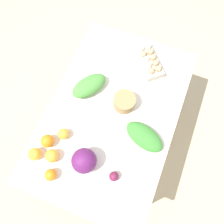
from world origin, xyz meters
name	(u,v)px	position (x,y,z in m)	size (l,w,h in m)	color
ground_plane	(112,137)	(0.00, 0.00, 0.00)	(8.00, 8.00, 0.00)	#C6B289
dining_table	(112,118)	(0.00, 0.00, 0.62)	(1.29, 0.84, 0.72)	silver
cabbage_purple	(84,161)	(0.36, -0.03, 0.79)	(0.15, 0.15, 0.15)	#601E5B
egg_carton	(149,61)	(-0.44, 0.10, 0.76)	(0.29, 0.27, 0.09)	beige
paper_bag	(124,102)	(-0.09, 0.05, 0.76)	(0.15, 0.15, 0.09)	#A87F51
greens_bunch_chard	(89,86)	(-0.11, -0.21, 0.77)	(0.25, 0.13, 0.09)	#4C933D
greens_bunch_dandelion	(144,137)	(0.08, 0.25, 0.76)	(0.26, 0.14, 0.08)	#3D8433
beet_root	(114,176)	(0.37, 0.16, 0.75)	(0.06, 0.06, 0.06)	maroon
orange_0	(63,134)	(0.25, -0.23, 0.75)	(0.07, 0.07, 0.07)	#F9A833
orange_1	(51,175)	(0.50, -0.19, 0.75)	(0.07, 0.07, 0.07)	orange
orange_2	(52,156)	(0.40, -0.23, 0.76)	(0.08, 0.08, 0.08)	#F9A833
orange_3	(47,141)	(0.33, -0.30, 0.76)	(0.08, 0.08, 0.08)	orange
orange_4	(34,154)	(0.43, -0.33, 0.76)	(0.08, 0.08, 0.08)	#F9A833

